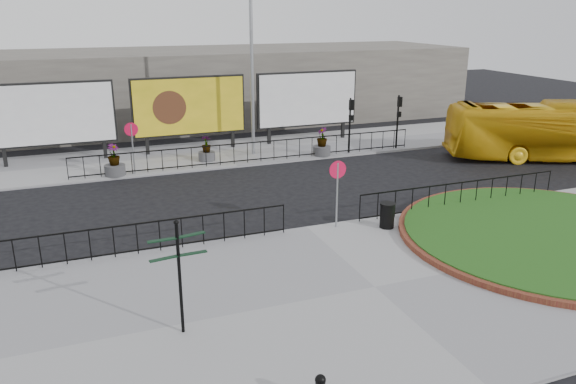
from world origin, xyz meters
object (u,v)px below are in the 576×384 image
lamp_post (252,66)px  planter_c (322,145)px  bus (554,131)px  fingerpost_sign (179,266)px  litter_bin (387,215)px  planter_a (114,164)px  planter_b (207,152)px  billboard_mid (189,106)px

lamp_post → planter_c: bearing=-25.5°
bus → fingerpost_sign: bearing=138.0°
fingerpost_sign → planter_c: bearing=52.7°
bus → litter_bin: bearing=136.3°
bus → planter_a: bus is taller
fingerpost_sign → planter_b: 16.55m
billboard_mid → planter_b: 3.15m
planter_c → bus: bearing=-23.1°
fingerpost_sign → planter_b: size_ratio=2.23×
planter_b → planter_a: bearing=-166.2°
litter_bin → planter_a: 13.57m
lamp_post → planter_c: size_ratio=6.08×
fingerpost_sign → lamp_post: bearing=64.6°
lamp_post → planter_a: bearing=-167.8°
billboard_mid → planter_c: bearing=-29.3°
planter_a → lamp_post: bearing=12.2°
litter_bin → planter_b: (-3.88, 11.67, 0.01)m
billboard_mid → planter_b: (0.30, -2.42, -2.01)m
lamp_post → planter_a: (-7.41, -1.60, -4.14)m
lamp_post → bus: size_ratio=0.84×
planter_c → planter_b: bearing=169.2°
bus → planter_c: bus is taller
litter_bin → bus: size_ratio=0.08×
lamp_post → litter_bin: size_ratio=10.00×
planter_a → planter_c: planter_a is taller
bus → planter_b: bus is taller
fingerpost_sign → litter_bin: (8.22, 4.25, -1.30)m
lamp_post → fingerpost_sign: (-7.04, -16.36, -2.94)m
litter_bin → bus: bearing=23.2°
billboard_mid → planter_b: billboard_mid is taller
litter_bin → bus: (13.40, 5.73, 0.94)m
lamp_post → planter_c: 5.56m
billboard_mid → fingerpost_sign: bearing=-102.4°
litter_bin → bus: 14.60m
litter_bin → planter_c: planter_c is taller
planter_b → planter_c: bearing=-10.8°
fingerpost_sign → litter_bin: size_ratio=3.17×
lamp_post → planter_a: lamp_post is taller
fingerpost_sign → bus: bearing=22.7°
planter_a → planter_b: planter_a is taller
litter_bin → planter_a: bearing=129.3°
lamp_post → planter_b: lamp_post is taller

